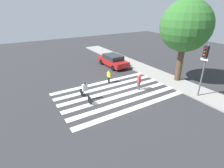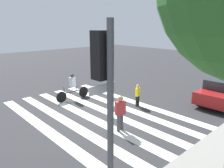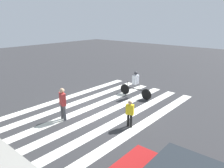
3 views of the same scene
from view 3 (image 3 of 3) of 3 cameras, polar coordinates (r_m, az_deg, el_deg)
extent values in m
plane|color=#2D2D30|center=(11.84, -2.81, -6.37)|extent=(60.00, 60.00, 0.00)
cube|color=silver|center=(10.32, 8.46, -10.16)|extent=(0.52, 10.00, 0.01)
cube|color=silver|center=(10.87, 3.55, -8.55)|extent=(0.52, 10.00, 0.01)
cube|color=silver|center=(11.50, -0.82, -7.05)|extent=(0.52, 10.00, 0.01)
cube|color=silver|center=(12.20, -4.68, -5.68)|extent=(0.52, 10.00, 0.01)
cube|color=silver|center=(12.95, -8.10, -4.44)|extent=(0.52, 10.00, 0.01)
cube|color=silver|center=(13.75, -11.12, -3.33)|extent=(0.52, 10.00, 0.01)
cylinder|color=#4C4C51|center=(10.62, -12.25, -7.36)|extent=(0.14, 0.14, 0.75)
cylinder|color=#4C4C51|center=(10.77, -12.89, -7.06)|extent=(0.14, 0.14, 0.75)
cube|color=#B73333|center=(10.45, -12.80, -3.85)|extent=(0.48, 0.32, 0.59)
sphere|color=tan|center=(10.31, -12.95, -1.70)|extent=(0.23, 0.23, 0.23)
cylinder|color=black|center=(9.80, 4.99, -9.62)|extent=(0.11, 0.11, 0.59)
cylinder|color=black|center=(9.88, 4.24, -9.37)|extent=(0.11, 0.11, 0.59)
cube|color=yellow|center=(9.62, 4.69, -6.65)|extent=(0.38, 0.25, 0.47)
sphere|color=tan|center=(9.50, 4.73, -4.83)|extent=(0.19, 0.19, 0.19)
cylinder|color=black|center=(13.92, 3.39, -1.36)|extent=(0.66, 0.05, 0.66)
cylinder|color=black|center=(13.09, 8.96, -2.72)|extent=(0.66, 0.05, 0.66)
cube|color=black|center=(13.43, 6.11, -1.28)|extent=(1.35, 0.05, 0.04)
cylinder|color=black|center=(13.24, 7.13, -0.86)|extent=(0.03, 0.03, 0.32)
cylinder|color=black|center=(13.69, 4.08, 0.00)|extent=(0.03, 0.03, 0.40)
cube|color=silver|center=(13.26, 6.19, 1.16)|extent=(0.25, 0.40, 0.55)
sphere|color=#333338|center=(13.16, 6.24, 2.82)|extent=(0.22, 0.22, 0.22)
camera|label=1|loc=(24.40, -11.33, 21.91)|focal=28.00mm
camera|label=2|loc=(14.04, -51.57, 9.44)|focal=35.00mm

